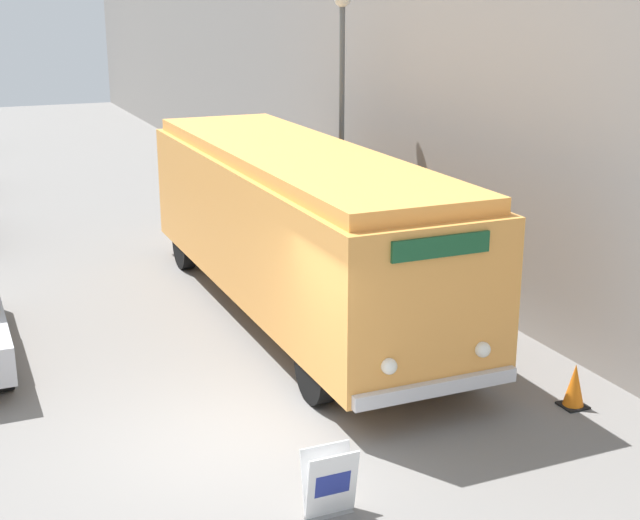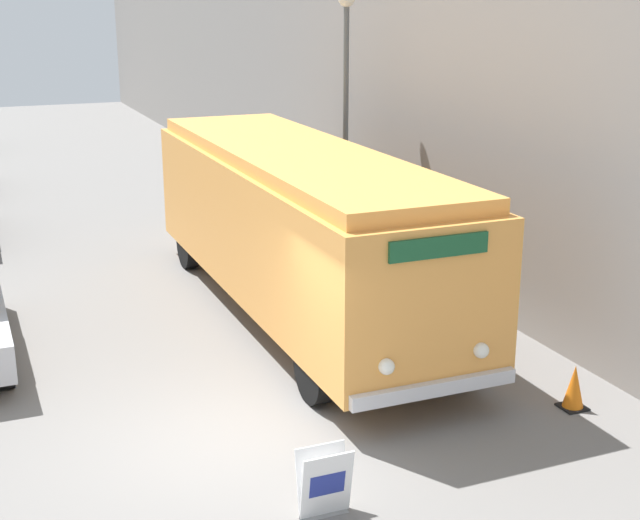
# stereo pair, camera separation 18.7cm
# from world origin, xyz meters

# --- Properties ---
(ground_plane) EXTENTS (80.00, 80.00, 0.00)m
(ground_plane) POSITION_xyz_m (0.00, 0.00, 0.00)
(ground_plane) COLOR slate
(building_wall_right) EXTENTS (0.30, 60.00, 7.68)m
(building_wall_right) POSITION_xyz_m (6.11, 10.00, 3.84)
(building_wall_right) COLOR gray
(building_wall_right) RESTS_ON ground_plane
(vintage_bus) EXTENTS (2.61, 10.15, 3.07)m
(vintage_bus) POSITION_xyz_m (2.70, 4.38, 1.75)
(vintage_bus) COLOR black
(vintage_bus) RESTS_ON ground_plane
(sign_board) EXTENTS (0.61, 0.31, 0.81)m
(sign_board) POSITION_xyz_m (0.55, -1.97, 0.39)
(sign_board) COLOR gray
(sign_board) RESTS_ON ground_plane
(streetlamp) EXTENTS (0.36, 0.36, 5.79)m
(streetlamp) POSITION_xyz_m (4.93, 7.26, 3.81)
(streetlamp) COLOR #595E60
(streetlamp) RESTS_ON ground_plane
(traffic_cone) EXTENTS (0.36, 0.36, 0.66)m
(traffic_cone) POSITION_xyz_m (4.89, -0.84, 0.32)
(traffic_cone) COLOR black
(traffic_cone) RESTS_ON ground_plane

